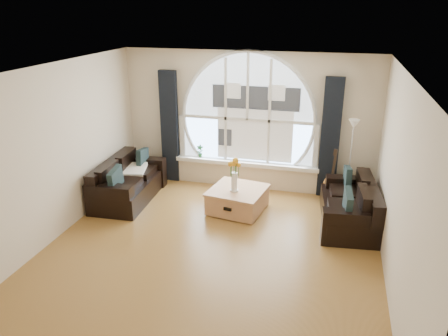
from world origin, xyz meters
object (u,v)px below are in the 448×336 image
(sofa_right, at_px, (349,202))
(potted_plant, at_px, (200,151))
(coffee_chest, at_px, (238,199))
(vase_flowers, at_px, (234,170))
(floor_lamp, at_px, (350,162))
(sofa_left, at_px, (128,180))
(guitar, at_px, (333,174))

(sofa_right, bearing_deg, potted_plant, 153.25)
(coffee_chest, height_order, potted_plant, potted_plant)
(sofa_right, distance_m, vase_flowers, 2.01)
(sofa_right, height_order, vase_flowers, vase_flowers)
(vase_flowers, height_order, potted_plant, vase_flowers)
(coffee_chest, distance_m, potted_plant, 1.60)
(potted_plant, bearing_deg, vase_flowers, -50.14)
(coffee_chest, bearing_deg, floor_lamp, 33.70)
(sofa_left, distance_m, guitar, 3.85)
(sofa_left, height_order, floor_lamp, floor_lamp)
(floor_lamp, xyz_separation_m, potted_plant, (-2.95, 0.24, -0.12))
(coffee_chest, bearing_deg, vase_flowers, -104.19)
(sofa_right, distance_m, coffee_chest, 1.93)
(coffee_chest, bearing_deg, potted_plant, 142.47)
(vase_flowers, xyz_separation_m, guitar, (1.67, 0.97, -0.28))
(sofa_left, relative_size, potted_plant, 6.46)
(sofa_right, xyz_separation_m, potted_plant, (-2.98, 1.13, 0.28))
(coffee_chest, relative_size, floor_lamp, 0.59)
(floor_lamp, relative_size, potted_plant, 6.04)
(sofa_right, bearing_deg, floor_lamp, 85.47)
(sofa_right, height_order, coffee_chest, sofa_right)
(coffee_chest, height_order, floor_lamp, floor_lamp)
(sofa_left, distance_m, sofa_right, 4.04)
(floor_lamp, bearing_deg, vase_flowers, -153.43)
(vase_flowers, height_order, guitar, vase_flowers)
(sofa_left, distance_m, coffee_chest, 2.12)
(guitar, bearing_deg, floor_lamp, 18.66)
(vase_flowers, distance_m, floor_lamp, 2.17)
(floor_lamp, distance_m, potted_plant, 2.97)
(potted_plant, bearing_deg, sofa_left, -132.51)
(coffee_chest, xyz_separation_m, potted_plant, (-1.05, 1.11, 0.45))
(sofa_right, relative_size, vase_flowers, 2.38)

